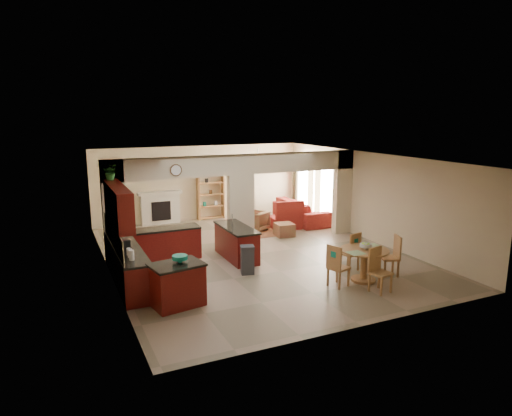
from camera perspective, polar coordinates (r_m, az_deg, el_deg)
name	(u,v)px	position (r m, az deg, el deg)	size (l,w,h in m)	color
floor	(254,254)	(13.25, -0.21, -5.80)	(10.00, 10.00, 0.00)	gray
ceiling	(254,157)	(12.69, -0.22, 6.35)	(10.00, 10.00, 0.00)	white
wall_back	(200,183)	(17.50, -7.00, 3.15)	(8.00, 8.00, 0.00)	#CAB394
wall_front	(366,256)	(8.73, 13.54, -5.90)	(8.00, 8.00, 0.00)	#CAB394
wall_left	(107,220)	(11.86, -18.11, -1.49)	(10.00, 10.00, 0.00)	#CAB394
wall_right	(368,196)	(14.97, 13.88, 1.43)	(10.00, 10.00, 0.00)	#CAB394
partition_left_pier	(114,212)	(12.86, -17.32, -0.43)	(0.60, 0.25, 2.80)	#CAB394
partition_center_pier	(241,210)	(13.85, -1.92, -0.31)	(0.80, 0.25, 2.20)	#CAB394
partition_right_pier	(342,192)	(15.57, 10.74, 1.96)	(0.60, 0.25, 2.80)	#CAB394
partition_header	(240,165)	(13.63, -1.96, 5.45)	(8.00, 0.25, 0.60)	#CAB394
kitchen_counter	(141,256)	(11.96, -14.15, -5.79)	(2.52, 3.29, 1.48)	#450A08
upper_cabinets	(118,205)	(10.99, -16.86, 0.35)	(0.35, 2.40, 0.90)	#450A08
peninsula	(236,242)	(12.79, -2.45, -4.32)	(0.70, 1.85, 0.91)	#450A08
wall_clock	(176,170)	(12.86, -9.98, 4.67)	(0.34, 0.34, 0.03)	#50351A
rug	(261,233)	(15.56, 0.62, -3.10)	(1.60, 1.30, 0.01)	brown
fireplace	(160,207)	(17.07, -11.88, 0.09)	(1.60, 0.35, 1.20)	beige
shelving_unit	(211,196)	(17.52, -5.69, 1.53)	(1.00, 0.32, 1.80)	#925B32
window_a	(327,191)	(16.81, 8.92, 2.05)	(0.02, 0.90, 1.90)	white
window_b	(304,185)	(18.24, 5.98, 2.89)	(0.02, 0.90, 1.90)	white
glazed_door	(315,192)	(17.54, 7.38, 2.00)	(0.02, 0.70, 2.10)	white
drape_a_left	(336,194)	(16.30, 9.96, 1.71)	(0.10, 0.28, 2.30)	#3F2119
drape_a_right	(318,189)	(17.29, 7.71, 2.36)	(0.10, 0.28, 2.30)	#3F2119
drape_b_left	(311,187)	(17.71, 6.85, 2.60)	(0.10, 0.28, 2.30)	#3F2119
drape_b_right	(295,183)	(18.73, 4.94, 3.14)	(0.10, 0.28, 2.30)	#3F2119
ceiling_fan	(258,155)	(16.05, 0.24, 6.63)	(1.00, 1.00, 0.10)	white
kitchen_island	(177,285)	(9.86, -9.82, -9.41)	(1.19, 0.94, 0.93)	#450A08
teal_bowl	(180,259)	(9.76, -9.49, -6.28)	(0.33, 0.33, 0.15)	#13826B
trash_can	(247,261)	(11.60, -1.09, -6.63)	(0.32, 0.27, 0.68)	#2D2D2F
dining_table	(364,260)	(11.37, 13.35, -6.37)	(1.17, 1.17, 0.80)	#925B32
fruit_bowl	(366,246)	(11.30, 13.55, -4.64)	(0.29, 0.29, 0.15)	#86C229
sofa	(301,211)	(17.21, 5.66, -0.33)	(1.08, 2.77, 0.81)	maroon
chaise	(285,222)	(16.22, 3.66, -1.78)	(1.01, 0.83, 0.40)	maroon
armchair	(256,221)	(15.77, -0.02, -1.63)	(0.73, 0.75, 0.68)	maroon
ottoman	(284,230)	(15.17, 3.56, -2.71)	(0.58, 0.58, 0.42)	maroon
plant	(111,172)	(11.86, -17.72, 4.31)	(0.37, 0.32, 0.41)	#144D17
chair_north	(352,250)	(11.99, 11.89, -5.20)	(0.51, 0.51, 1.02)	#925B32
chair_east	(393,254)	(11.94, 16.75, -5.52)	(0.53, 0.53, 1.02)	#925B32
chair_south	(378,268)	(10.80, 14.99, -7.25)	(0.50, 0.50, 1.02)	#925B32
chair_west	(336,264)	(10.84, 10.02, -6.95)	(0.53, 0.53, 1.02)	#925B32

